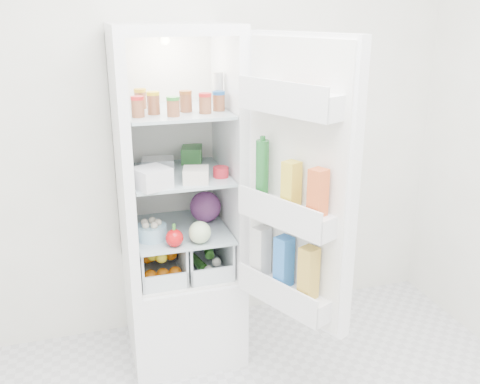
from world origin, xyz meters
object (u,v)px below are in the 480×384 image
object	(u,v)px
red_cabbage	(205,207)
mushroom_bowl	(151,232)
refrigerator	(179,238)
fridge_door	(295,192)

from	to	relation	value
red_cabbage	mushroom_bowl	size ratio (longest dim) A/B	1.09
refrigerator	mushroom_bowl	world-z (taller)	refrigerator
fridge_door	mushroom_bowl	bearing A→B (deg)	27.49
refrigerator	mushroom_bowl	xyz separation A→B (m)	(-0.17, -0.15, 0.12)
mushroom_bowl	fridge_door	world-z (taller)	fridge_door
refrigerator	fridge_door	distance (m)	0.86
mushroom_bowl	fridge_door	size ratio (longest dim) A/B	0.12
red_cabbage	fridge_door	bearing A→B (deg)	-66.05
refrigerator	mushroom_bowl	size ratio (longest dim) A/B	11.52
refrigerator	red_cabbage	bearing A→B (deg)	0.24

